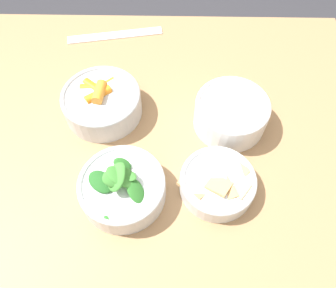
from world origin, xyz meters
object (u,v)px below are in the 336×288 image
at_px(bowl_greens, 122,187).
at_px(ruler, 115,35).
at_px(bowl_carrots, 102,102).
at_px(bowl_cookies, 218,183).
at_px(bowl_beans_hotdog, 231,114).

distance_m(bowl_greens, ruler, 0.47).
distance_m(bowl_carrots, bowl_greens, 0.21).
height_order(bowl_greens, bowl_cookies, bowl_greens).
xyz_separation_m(bowl_carrots, bowl_greens, (0.06, -0.20, -0.00)).
bearing_deg(ruler, bowl_greens, -81.90).
distance_m(bowl_greens, bowl_cookies, 0.18).
bearing_deg(bowl_cookies, ruler, 119.02).
relative_size(bowl_beans_hotdog, ruler, 0.61).
xyz_separation_m(bowl_carrots, bowl_cookies, (0.24, -0.19, -0.01)).
height_order(bowl_carrots, ruler, bowl_carrots).
height_order(bowl_carrots, bowl_cookies, bowl_carrots).
bearing_deg(bowl_carrots, bowl_cookies, -37.28).
xyz_separation_m(bowl_cookies, ruler, (-0.25, 0.44, -0.02)).
height_order(bowl_beans_hotdog, ruler, bowl_beans_hotdog).
bearing_deg(ruler, bowl_beans_hotdog, -45.31).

